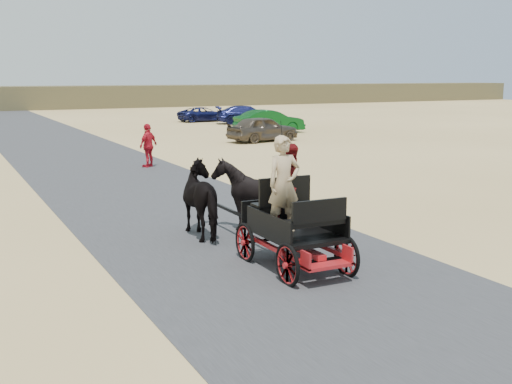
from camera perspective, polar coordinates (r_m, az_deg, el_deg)
name	(u,v)px	position (r m, az deg, el deg)	size (l,w,h in m)	color
ground	(282,269)	(12.19, 2.37, -6.88)	(140.00, 140.00, 0.00)	tan
road	(282,269)	(12.19, 2.37, -6.86)	(6.00, 140.00, 0.01)	#38383A
carriage	(294,249)	(12.21, 3.38, -5.09)	(1.30, 2.40, 0.72)	black
horse_left	(206,199)	(14.49, -4.43, -0.65)	(0.91, 2.01, 1.70)	black
horse_right	(250,195)	(14.93, -0.52, -0.29)	(1.37, 1.54, 1.70)	black
driver_man	(284,184)	(11.88, 2.49, 0.71)	(0.66, 0.43, 1.80)	tan
passenger_woman	(292,184)	(12.61, 3.26, 0.75)	(0.77, 0.60, 1.58)	#660C0F
pedestrian	(148,145)	(25.70, -9.55, 4.10)	(1.01, 0.42, 1.73)	red
car_a	(263,129)	(35.27, 0.60, 5.65)	(1.65, 4.09, 1.39)	brown
car_b	(269,121)	(40.45, 1.19, 6.29)	(1.53, 4.39, 1.45)	#0C4C19
car_c	(247,115)	(48.16, -0.79, 6.89)	(1.88, 4.63, 1.34)	navy
car_d	(204,114)	(50.59, -4.68, 6.90)	(1.85, 4.01, 1.11)	navy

